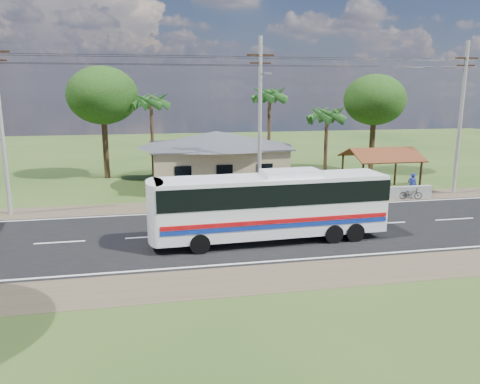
% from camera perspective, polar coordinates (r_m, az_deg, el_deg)
% --- Properties ---
extents(ground, '(120.00, 120.00, 0.00)m').
position_cam_1_polar(ground, '(25.59, -0.82, -4.96)').
color(ground, '#284217').
rests_on(ground, ground).
extents(road, '(120.00, 16.00, 0.03)m').
position_cam_1_polar(road, '(25.59, -0.82, -4.94)').
color(road, black).
rests_on(road, ground).
extents(house, '(12.40, 10.00, 5.00)m').
position_cam_1_polar(house, '(37.75, -2.89, 4.78)').
color(house, tan).
rests_on(house, ground).
extents(waiting_shed, '(5.20, 4.48, 3.35)m').
position_cam_1_polar(waiting_shed, '(37.21, 16.83, 4.29)').
color(waiting_shed, '#362113').
rests_on(waiting_shed, ground).
extents(concrete_barrier, '(7.00, 0.30, 0.90)m').
position_cam_1_polar(concrete_barrier, '(34.61, 17.36, -0.16)').
color(concrete_barrier, '#9E9E99').
rests_on(concrete_barrier, ground).
extents(utility_poles, '(32.80, 2.22, 11.00)m').
position_cam_1_polar(utility_poles, '(31.38, 1.85, 8.98)').
color(utility_poles, '#9E9E99').
rests_on(utility_poles, ground).
extents(palm_near, '(2.80, 2.80, 6.70)m').
position_cam_1_polar(palm_near, '(37.73, 10.56, 9.26)').
color(palm_near, '#47301E').
rests_on(palm_near, ground).
extents(palm_mid, '(2.80, 2.80, 8.20)m').
position_cam_1_polar(palm_mid, '(40.88, 3.61, 11.70)').
color(palm_mid, '#47301E').
rests_on(palm_mid, ground).
extents(palm_far, '(2.80, 2.80, 7.70)m').
position_cam_1_polar(palm_far, '(40.05, -10.82, 10.81)').
color(palm_far, '#47301E').
rests_on(palm_far, ground).
extents(tree_behind_house, '(6.00, 6.00, 9.61)m').
position_cam_1_polar(tree_behind_house, '(42.19, -16.42, 11.20)').
color(tree_behind_house, '#47301E').
rests_on(tree_behind_house, ground).
extents(tree_behind_shed, '(5.60, 5.60, 9.02)m').
position_cam_1_polar(tree_behind_shed, '(44.93, 16.09, 10.71)').
color(tree_behind_shed, '#47301E').
rests_on(tree_behind_shed, ground).
extents(coach_bus, '(11.85, 2.93, 3.65)m').
position_cam_1_polar(coach_bus, '(23.77, 3.95, -1.12)').
color(coach_bus, white).
rests_on(coach_bus, ground).
extents(motorcycle, '(1.68, 0.86, 0.84)m').
position_cam_1_polar(motorcycle, '(35.26, 20.09, -0.17)').
color(motorcycle, black).
rests_on(motorcycle, ground).
extents(person, '(0.73, 0.59, 1.73)m').
position_cam_1_polar(person, '(36.12, 20.22, 0.82)').
color(person, navy).
rests_on(person, ground).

